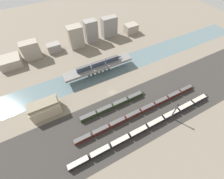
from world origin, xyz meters
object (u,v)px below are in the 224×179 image
train_yard_near (149,126)px  train_yard_mid (142,110)px  signal_tower (174,111)px  train_yard_far (114,105)px  train_on_bridge (99,63)px  warehouse_building (45,108)px

train_yard_near → train_yard_mid: bearing=77.8°
signal_tower → train_yard_far: bearing=139.2°
train_yard_far → signal_tower: size_ratio=3.22×
train_on_bridge → train_yard_far: (-5.65, -36.57, -8.31)m
train_yard_near → warehouse_building: 70.04m
train_yard_near → signal_tower: bearing=-4.6°
train_on_bridge → warehouse_building: size_ratio=2.09×
signal_tower → train_on_bridge: bearing=111.2°
train_on_bridge → warehouse_building: bearing=-159.1°
train_yard_mid → train_yard_far: (-14.77, 12.66, -0.00)m
train_yard_far → warehouse_building: size_ratio=2.70×
warehouse_building → train_yard_mid: bearing=-27.5°
train_on_bridge → signal_tower: signal_tower is taller
train_on_bridge → train_yard_mid: 50.75m
train_yard_near → train_yard_far: bearing=116.8°
train_yard_near → train_yard_far: (-12.26, 24.26, 0.01)m
train_yard_near → train_yard_mid: size_ratio=1.10×
train_yard_mid → warehouse_building: 65.97m
train_yard_mid → signal_tower: (15.00, -12.99, 6.36)m
train_on_bridge → train_yard_near: size_ratio=0.37×
train_on_bridge → warehouse_building: 53.01m
train_yard_near → train_yard_far: size_ratio=2.08×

